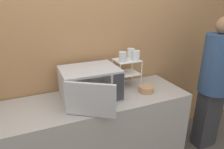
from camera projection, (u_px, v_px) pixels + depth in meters
wall_back at (83, 50)px, 2.18m from camera, size 8.00×0.06×2.60m
counter at (96, 135)px, 2.17m from camera, size 1.94×0.65×0.88m
microwave at (90, 84)px, 1.97m from camera, size 0.57×0.69×0.31m
dish_rack at (127, 67)px, 2.23m from camera, size 0.27×0.22×0.32m
glass_front_left at (123, 57)px, 2.10m from camera, size 0.08×0.08×0.11m
glass_back_right at (131, 53)px, 2.25m from camera, size 0.08×0.08×0.11m
glass_front_right at (136, 55)px, 2.16m from camera, size 0.08×0.08×0.11m
bowl at (146, 89)px, 2.15m from camera, size 0.16×0.16×0.06m
person at (214, 79)px, 2.37m from camera, size 0.35×0.35×1.66m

